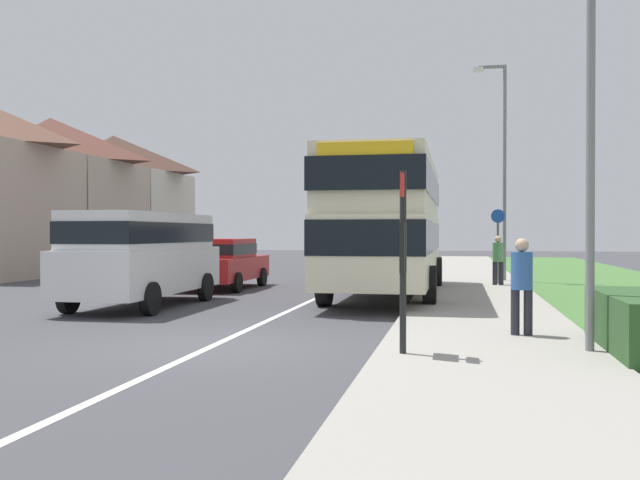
# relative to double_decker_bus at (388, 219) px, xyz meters

# --- Properties ---
(ground_plane) EXTENTS (120.00, 120.00, 0.00)m
(ground_plane) POSITION_rel_double_decker_bus_xyz_m (-1.84, -8.86, -2.14)
(ground_plane) COLOR #424247
(lane_marking_centre) EXTENTS (0.14, 60.00, 0.01)m
(lane_marking_centre) POSITION_rel_double_decker_bus_xyz_m (-1.84, -0.86, -2.14)
(lane_marking_centre) COLOR silver
(lane_marking_centre) RESTS_ON ground_plane
(pavement_near_side) EXTENTS (3.20, 68.00, 0.12)m
(pavement_near_side) POSITION_rel_double_decker_bus_xyz_m (2.36, -2.86, -2.08)
(pavement_near_side) COLOR #9E998E
(pavement_near_side) RESTS_ON ground_plane
(double_decker_bus) EXTENTS (2.80, 9.77, 3.70)m
(double_decker_bus) POSITION_rel_double_decker_bus_xyz_m (0.00, 0.00, 0.00)
(double_decker_bus) COLOR beige
(double_decker_bus) RESTS_ON ground_plane
(parked_van_white) EXTENTS (2.11, 5.34, 2.22)m
(parked_van_white) POSITION_rel_double_decker_bus_xyz_m (-5.46, -3.66, -0.82)
(parked_van_white) COLOR silver
(parked_van_white) RESTS_ON ground_plane
(parked_car_red) EXTENTS (1.98, 4.38, 1.57)m
(parked_car_red) POSITION_rel_double_decker_bus_xyz_m (-5.37, 1.79, -1.27)
(parked_car_red) COLOR #B21E1E
(parked_car_red) RESTS_ON ground_plane
(pedestrian_at_stop) EXTENTS (0.34, 0.34, 1.67)m
(pedestrian_at_stop) POSITION_rel_double_decker_bus_xyz_m (2.90, -7.59, -1.17)
(pedestrian_at_stop) COLOR #23232D
(pedestrian_at_stop) RESTS_ON ground_plane
(pedestrian_walking_away) EXTENTS (0.34, 0.34, 1.67)m
(pedestrian_walking_away) POSITION_rel_double_decker_bus_xyz_m (3.14, 3.55, -1.17)
(pedestrian_walking_away) COLOR #23232D
(pedestrian_walking_away) RESTS_ON ground_plane
(bus_stop_sign) EXTENTS (0.09, 0.52, 2.60)m
(bus_stop_sign) POSITION_rel_double_decker_bus_xyz_m (1.16, -9.66, -0.60)
(bus_stop_sign) COLOR black
(bus_stop_sign) RESTS_ON ground_plane
(cycle_route_sign) EXTENTS (0.44, 0.08, 2.52)m
(cycle_route_sign) POSITION_rel_double_decker_bus_xyz_m (3.16, 4.08, -0.71)
(cycle_route_sign) COLOR slate
(cycle_route_sign) RESTS_ON ground_plane
(street_lamp_near) EXTENTS (1.14, 0.20, 7.99)m
(street_lamp_near) POSITION_rel_double_decker_bus_xyz_m (3.60, -8.95, 2.41)
(street_lamp_near) COLOR slate
(street_lamp_near) RESTS_ON ground_plane
(street_lamp_mid) EXTENTS (1.14, 0.20, 7.55)m
(street_lamp_mid) POSITION_rel_double_decker_bus_xyz_m (3.37, 5.81, 2.19)
(street_lamp_mid) COLOR slate
(street_lamp_mid) RESTS_ON ground_plane
(house_terrace_far_side) EXTENTS (7.48, 18.80, 7.31)m
(house_terrace_far_side) POSITION_rel_double_decker_bus_xyz_m (-17.43, 11.54, 1.52)
(house_terrace_far_side) COLOR tan
(house_terrace_far_side) RESTS_ON ground_plane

